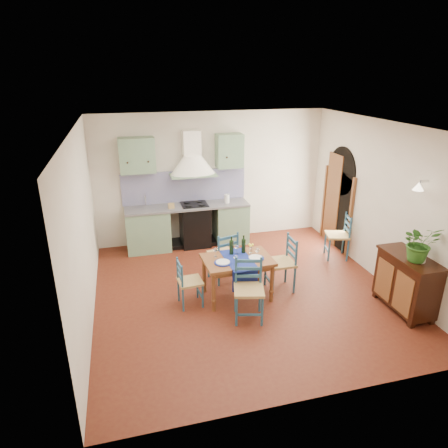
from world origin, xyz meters
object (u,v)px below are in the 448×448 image
Objects in this scene: dining_table at (238,263)px; chair_near at (249,289)px; sideboard at (406,281)px; potted_plant at (420,243)px.

chair_near is at bearing -91.05° from dining_table.
chair_near is 2.48m from sideboard.
sideboard is 1.85× the size of potted_plant.
potted_plant is at bearing -12.78° from chair_near.
chair_near reaches higher than sideboard.
dining_table is 2.76m from potted_plant.
sideboard is (2.44, -0.42, 0.02)m from chair_near.
sideboard is (2.43, -1.04, -0.12)m from dining_table.
sideboard is at bearing -9.76° from chair_near.
dining_table is at bearing 88.95° from chair_near.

